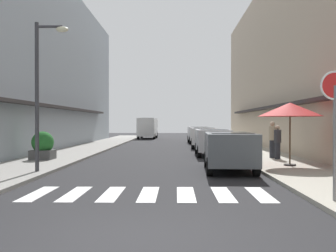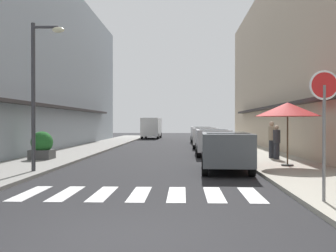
{
  "view_description": "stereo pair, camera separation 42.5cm",
  "coord_description": "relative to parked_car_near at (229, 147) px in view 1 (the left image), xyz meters",
  "views": [
    {
      "loc": [
        0.7,
        -6.07,
        1.84
      ],
      "look_at": [
        0.25,
        16.13,
        1.65
      ],
      "focal_mm": 42.18,
      "sensor_mm": 36.0,
      "label": 1
    },
    {
      "loc": [
        1.12,
        -6.06,
        1.84
      ],
      "look_at": [
        0.25,
        16.13,
        1.65
      ],
      "focal_mm": 42.18,
      "sensor_mm": 36.0,
      "label": 2
    }
  ],
  "objects": [
    {
      "name": "parked_car_near",
      "position": [
        0.0,
        0.0,
        0.0
      ],
      "size": [
        1.95,
        4.17,
        1.47
      ],
      "color": "#4C5156",
      "rests_on": "ground_plane"
    },
    {
      "name": "street_lamp",
      "position": [
        -6.73,
        -1.07,
        2.42
      ],
      "size": [
        1.19,
        0.28,
        5.25
      ],
      "color": "#38383D",
      "rests_on": "sidewalk_left"
    },
    {
      "name": "sidewalk_left",
      "position": [
        -8.04,
        8.23,
        -0.86
      ],
      "size": [
        3.11,
        59.62,
        0.12
      ],
      "primitive_type": "cube",
      "color": "gray",
      "rests_on": "ground_plane"
    },
    {
      "name": "building_row_right",
      "position": [
        6.66,
        9.36,
        4.95
      ],
      "size": [
        5.5,
        40.33,
        11.75
      ],
      "color": "#C6B299",
      "rests_on": "ground_plane"
    },
    {
      "name": "sidewalk_right",
      "position": [
        2.61,
        8.23,
        -0.86
      ],
      "size": [
        3.11,
        59.62,
        0.12
      ],
      "primitive_type": "cube",
      "color": "#ADA899",
      "rests_on": "ground_plane"
    },
    {
      "name": "delivery_van",
      "position": [
        -5.28,
        30.54,
        0.48
      ],
      "size": [
        2.1,
        5.44,
        2.37
      ],
      "color": "silver",
      "rests_on": "ground_plane"
    },
    {
      "name": "ground_plane",
      "position": [
        -2.71,
        8.23,
        -0.92
      ],
      "size": [
        93.69,
        93.69,
        0.0
      ],
      "primitive_type": "plane",
      "color": "#232326"
    },
    {
      "name": "pedestrian_walking_far",
      "position": [
        2.78,
        3.82,
        0.03
      ],
      "size": [
        0.34,
        0.34,
        1.59
      ],
      "rotation": [
        0.0,
        0.0,
        0.5
      ],
      "color": "#282B33",
      "rests_on": "sidewalk_right"
    },
    {
      "name": "crosswalk",
      "position": [
        -2.71,
        -4.82,
        -0.91
      ],
      "size": [
        6.15,
        2.2,
        0.01
      ],
      "color": "silver",
      "rests_on": "ground_plane"
    },
    {
      "name": "parked_car_mid",
      "position": [
        0.0,
        6.92,
        -0.0
      ],
      "size": [
        1.83,
        3.94,
        1.47
      ],
      "color": "silver",
      "rests_on": "ground_plane"
    },
    {
      "name": "round_street_sign",
      "position": [
        1.47,
        -6.14,
        1.39
      ],
      "size": [
        0.65,
        0.07,
        2.86
      ],
      "color": "slate",
      "rests_on": "sidewalk_right"
    },
    {
      "name": "cafe_umbrella",
      "position": [
        2.54,
        0.98,
        1.43
      ],
      "size": [
        2.56,
        2.56,
        2.52
      ],
      "color": "#262626",
      "rests_on": "sidewalk_right"
    },
    {
      "name": "parked_car_far",
      "position": [
        0.0,
        13.75,
        -0.0
      ],
      "size": [
        1.95,
        4.16,
        1.47
      ],
      "color": "silver",
      "rests_on": "ground_plane"
    },
    {
      "name": "parked_car_distant",
      "position": [
        0.0,
        20.23,
        0.0
      ],
      "size": [
        1.89,
        4.18,
        1.47
      ],
      "color": "silver",
      "rests_on": "ground_plane"
    },
    {
      "name": "pedestrian_walking_near",
      "position": [
        2.69,
        4.45,
        0.14
      ],
      "size": [
        0.34,
        0.34,
        1.77
      ],
      "rotation": [
        0.0,
        0.0,
        0.66
      ],
      "color": "#282B33",
      "rests_on": "sidewalk_right"
    },
    {
      "name": "building_row_left",
      "position": [
        -12.09,
        9.36,
        4.92
      ],
      "size": [
        5.5,
        40.33,
        11.68
      ],
      "color": "#939EA8",
      "rests_on": "ground_plane"
    },
    {
      "name": "planter_midblock",
      "position": [
        -8.27,
        3.46,
        -0.17
      ],
      "size": [
        1.03,
        1.03,
        1.31
      ],
      "color": "#4C4C4C",
      "rests_on": "sidewalk_left"
    }
  ]
}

